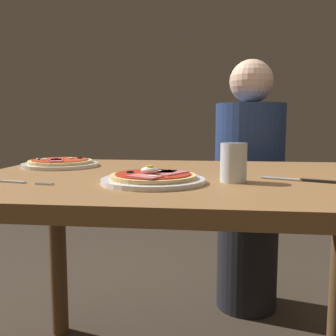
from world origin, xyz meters
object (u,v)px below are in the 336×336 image
at_px(pizza_across_left, 60,163).
at_px(knife, 303,180).
at_px(diner_person, 249,193).
at_px(dining_table, 186,212).
at_px(pizza_foreground, 153,178).
at_px(water_glass_near, 233,165).
at_px(fork, 22,182).

xyz_separation_m(pizza_across_left, knife, (0.77, -0.24, -0.01)).
xyz_separation_m(pizza_across_left, diner_person, (0.70, 0.54, -0.19)).
relative_size(dining_table, pizza_foreground, 4.68).
relative_size(knife, diner_person, 0.16).
bearing_deg(water_glass_near, diner_person, 82.26).
distance_m(fork, knife, 0.73).
relative_size(fork, diner_person, 0.13).
height_order(water_glass_near, fork, water_glass_near).
xyz_separation_m(water_glass_near, knife, (0.18, 0.04, -0.04)).
bearing_deg(knife, diner_person, 95.19).
distance_m(knife, diner_person, 0.81).
relative_size(pizza_foreground, water_glass_near, 2.62).
height_order(fork, diner_person, diner_person).
bearing_deg(water_glass_near, fork, -170.60).
bearing_deg(diner_person, dining_table, 71.21).
bearing_deg(pizza_across_left, water_glass_near, -25.62).
distance_m(dining_table, pizza_across_left, 0.50).
bearing_deg(knife, water_glass_near, -168.35).
distance_m(fork, diner_person, 1.14).
distance_m(pizza_foreground, diner_person, 0.94).
bearing_deg(pizza_foreground, fork, -172.14).
bearing_deg(dining_table, pizza_across_left, 159.27).
bearing_deg(water_glass_near, knife, 11.65).
relative_size(pizza_across_left, fork, 1.69).
distance_m(water_glass_near, fork, 0.54).
bearing_deg(water_glass_near, pizza_foreground, -168.14).
bearing_deg(diner_person, pizza_foreground, 70.00).
bearing_deg(pizza_foreground, dining_table, 64.54).
relative_size(pizza_foreground, knife, 1.43).
height_order(dining_table, water_glass_near, water_glass_near).
bearing_deg(dining_table, pizza_foreground, -115.46).
bearing_deg(dining_table, fork, -153.90).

